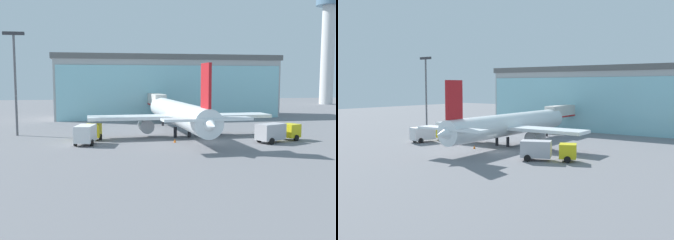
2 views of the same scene
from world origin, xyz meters
TOP-DOWN VIEW (x-y plane):
  - ground at (0.00, 0.00)m, footprint 240.00×240.00m
  - terminal_building at (0.00, 38.17)m, footprint 51.87×16.15m
  - jet_bridge at (-4.07, 27.42)m, footprint 2.90×12.35m
  - control_tower at (62.10, 74.75)m, footprint 9.40×9.40m
  - apron_light_mast at (-27.92, 10.61)m, footprint 3.20×0.40m
  - airplane at (-2.87, 6.73)m, footprint 28.30×35.15m
  - catering_truck at (-16.63, 1.37)m, footprint 3.67×7.59m
  - fuel_truck at (9.55, -1.52)m, footprint 7.53×5.14m
  - baggage_cart at (2.60, 6.11)m, footprint 2.80×3.22m
  - safety_cone_nose at (-4.73, 0.10)m, footprint 0.36×0.36m
  - safety_cone_wingtip at (-17.39, 9.26)m, footprint 0.36×0.36m

SIDE VIEW (x-z plane):
  - ground at x=0.00m, z-range 0.00..0.00m
  - safety_cone_nose at x=-4.73m, z-range 0.00..0.55m
  - safety_cone_wingtip at x=-17.39m, z-range 0.00..0.55m
  - baggage_cart at x=2.60m, z-range -0.25..1.25m
  - catering_truck at x=-16.63m, z-range 0.14..2.79m
  - fuel_truck at x=9.55m, z-range 0.14..2.79m
  - airplane at x=-2.87m, z-range -1.99..8.73m
  - jet_bridge at x=-4.07m, z-range 1.53..7.34m
  - terminal_building at x=0.00m, z-range 0.00..14.24m
  - apron_light_mast at x=-27.92m, z-range 1.68..17.67m
  - control_tower at x=62.10m, z-range 4.51..43.09m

